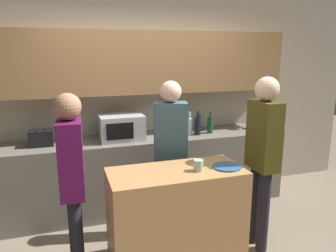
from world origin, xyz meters
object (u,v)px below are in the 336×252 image
at_px(bottle_2, 198,123).
at_px(person_center, 72,174).
at_px(bottle_0, 189,126).
at_px(toaster, 41,138).
at_px(cup_0, 198,165).
at_px(bottle_3, 210,124).
at_px(potted_plant, 254,114).
at_px(person_left, 263,149).
at_px(bottle_1, 198,126).
at_px(plate_on_island, 227,167).
at_px(person_right, 170,146).
at_px(microwave, 121,127).

height_order(bottle_2, person_center, person_center).
bearing_deg(bottle_0, toaster, 178.97).
xyz_separation_m(toaster, bottle_2, (1.96, 0.13, 0.01)).
relative_size(cup_0, person_center, 0.06).
bearing_deg(bottle_3, bottle_2, 121.85).
relative_size(potted_plant, person_left, 0.23).
bearing_deg(potted_plant, bottle_0, -178.09).
relative_size(potted_plant, bottle_1, 1.36).
relative_size(potted_plant, bottle_0, 1.35).
height_order(bottle_1, bottle_3, bottle_3).
xyz_separation_m(bottle_1, plate_on_island, (-0.22, -1.21, -0.09)).
distance_m(toaster, person_center, 1.20).
height_order(potted_plant, person_right, person_right).
relative_size(potted_plant, person_center, 0.24).
bearing_deg(person_left, potted_plant, -29.41).
bearing_deg(microwave, bottle_3, -1.69).
bearing_deg(toaster, potted_plant, -0.00).
height_order(microwave, bottle_2, microwave).
xyz_separation_m(person_center, person_right, (1.01, 0.48, 0.02)).
xyz_separation_m(potted_plant, cup_0, (-1.36, -1.29, -0.13)).
bearing_deg(person_right, cup_0, 108.33).
distance_m(cup_0, person_right, 0.61).
xyz_separation_m(bottle_3, person_center, (-1.76, -1.13, -0.05)).
relative_size(bottle_3, person_right, 0.18).
bearing_deg(plate_on_island, cup_0, 179.93).
xyz_separation_m(bottle_0, plate_on_island, (-0.13, -1.25, -0.09)).
relative_size(toaster, person_right, 0.16).
height_order(microwave, person_left, person_left).
bearing_deg(bottle_2, bottle_0, -139.97).
distance_m(bottle_2, person_left, 1.33).
xyz_separation_m(bottle_3, person_left, (0.01, -1.17, 0.01)).
bearing_deg(person_left, bottle_0, 13.41).
distance_m(potted_plant, person_center, 2.70).
distance_m(toaster, bottle_3, 2.06).
relative_size(bottle_0, person_center, 0.18).
distance_m(bottle_1, person_left, 1.15).
xyz_separation_m(bottle_0, person_center, (-1.47, -1.14, -0.05)).
bearing_deg(cup_0, bottle_1, 67.63).
bearing_deg(bottle_3, plate_on_island, -108.26).
height_order(bottle_2, person_left, person_left).
bearing_deg(person_right, bottle_1, -120.11).
xyz_separation_m(plate_on_island, person_right, (-0.34, 0.60, 0.06)).
relative_size(bottle_2, bottle_3, 0.93).
xyz_separation_m(microwave, bottle_3, (1.15, -0.03, -0.04)).
bearing_deg(person_right, plate_on_island, 132.03).
xyz_separation_m(bottle_0, bottle_2, (0.19, 0.16, -0.01)).
height_order(bottle_2, bottle_3, bottle_3).
relative_size(bottle_2, person_left, 0.16).
bearing_deg(bottle_1, person_center, -145.08).
xyz_separation_m(toaster, person_right, (1.30, -0.68, -0.01)).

